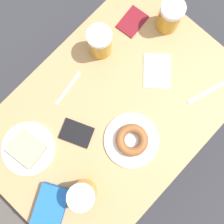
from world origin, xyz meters
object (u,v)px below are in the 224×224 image
object	(u,v)px
beer_mug_center	(170,16)
knife	(208,92)
passport_far_edge	(76,133)
napkin_folded	(157,71)
blue_pouch	(51,207)
plate_with_cake	(27,148)
plate_with_donut	(132,140)
beer_mug_left	(83,194)
passport_near_edge	(132,22)
beer_mug_right	(100,42)
fork	(68,88)

from	to	relation	value
beer_mug_center	knife	distance (m)	0.35
knife	passport_far_edge	bearing A→B (deg)	60.85
napkin_folded	blue_pouch	world-z (taller)	blue_pouch
plate_with_cake	napkin_folded	distance (m)	0.62
plate_with_donut	knife	bearing A→B (deg)	-104.65
beer_mug_left	passport_near_edge	size ratio (longest dim) A/B	1.01
napkin_folded	beer_mug_right	bearing A→B (deg)	20.90
passport_near_edge	beer_mug_center	bearing A→B (deg)	-141.53
knife	plate_with_donut	bearing A→B (deg)	75.35
beer_mug_left	passport_near_edge	distance (m)	0.74
passport_near_edge	passport_far_edge	xyz separation A→B (m)	(-0.16, 0.51, 0.00)
beer_mug_left	passport_far_edge	xyz separation A→B (m)	(0.18, -0.14, -0.06)
beer_mug_left	knife	world-z (taller)	beer_mug_left
beer_mug_center	napkin_folded	world-z (taller)	beer_mug_center
fork	beer_mug_center	bearing A→B (deg)	-102.63
beer_mug_center	beer_mug_right	size ratio (longest dim) A/B	1.00
blue_pouch	beer_mug_right	bearing A→B (deg)	-62.88
beer_mug_right	passport_near_edge	distance (m)	0.19
passport_far_edge	plate_with_donut	bearing A→B (deg)	-144.13
plate_with_cake	blue_pouch	distance (m)	0.24
plate_with_cake	napkin_folded	size ratio (longest dim) A/B	1.15
plate_with_donut	beer_mug_right	xyz separation A→B (m)	(0.36, -0.19, 0.05)
plate_with_cake	fork	bearing A→B (deg)	-78.44
plate_with_donut	fork	xyz separation A→B (m)	(0.34, 0.02, -0.02)
passport_near_edge	blue_pouch	size ratio (longest dim) A/B	0.71
passport_near_edge	blue_pouch	world-z (taller)	blue_pouch
plate_with_donut	passport_near_edge	xyz separation A→B (m)	(0.34, -0.38, -0.01)
beer_mug_left	beer_mug_right	bearing A→B (deg)	-52.45
beer_mug_right	beer_mug_left	bearing A→B (deg)	127.55
beer_mug_right	napkin_folded	xyz separation A→B (m)	(-0.24, -0.09, -0.07)
plate_with_cake	knife	world-z (taller)	plate_with_cake
plate_with_donut	fork	size ratio (longest dim) A/B	1.34
plate_with_donut	knife	xyz separation A→B (m)	(-0.10, -0.37, -0.02)
passport_near_edge	beer_mug_left	bearing A→B (deg)	117.89
blue_pouch	beer_mug_center	bearing A→B (deg)	-78.69
beer_mug_left	passport_near_edge	xyz separation A→B (m)	(0.34, -0.65, -0.06)
plate_with_donut	passport_far_edge	xyz separation A→B (m)	(0.18, 0.13, -0.01)
plate_with_cake	beer_mug_center	xyz separation A→B (m)	(-0.05, -0.78, 0.05)
plate_with_donut	beer_mug_right	size ratio (longest dim) A/B	1.64
plate_with_cake	beer_mug_right	xyz separation A→B (m)	(0.08, -0.50, 0.05)
passport_far_edge	blue_pouch	xyz separation A→B (m)	(-0.13, 0.27, 0.02)
napkin_folded	fork	xyz separation A→B (m)	(0.22, 0.31, -0.00)
beer_mug_right	fork	xyz separation A→B (m)	(-0.02, 0.22, -0.07)
blue_pouch	beer_mug_left	bearing A→B (deg)	-113.95
passport_near_edge	passport_far_edge	world-z (taller)	same
beer_mug_right	fork	size ratio (longest dim) A/B	0.82
beer_mug_center	fork	world-z (taller)	beer_mug_center
beer_mug_center	napkin_folded	xyz separation A→B (m)	(-0.11, 0.18, -0.07)
beer_mug_left	blue_pouch	xyz separation A→B (m)	(0.06, 0.13, -0.05)
knife	passport_far_edge	size ratio (longest dim) A/B	1.26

